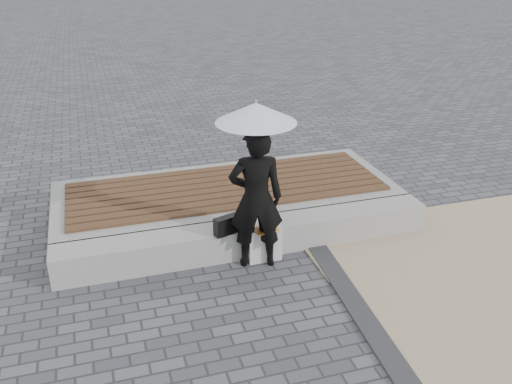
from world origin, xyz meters
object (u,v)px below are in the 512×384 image
handbag (227,225)px  woman (256,199)px  parasol (256,113)px  seating_ledge (250,237)px  canvas_tote (264,244)px

handbag → woman: bearing=-43.9°
woman → parasol: 1.08m
seating_ledge → parasol: 1.82m
parasol → seating_ledge: bearing=87.9°
handbag → canvas_tote: (0.46, -0.10, -0.29)m
woman → canvas_tote: (0.13, 0.06, -0.68)m
seating_ledge → woman: 0.78m
woman → parasol: size_ratio=1.51×
handbag → canvas_tote: size_ratio=0.73×
seating_ledge → handbag: size_ratio=14.97×
woman → handbag: woman is taller
seating_ledge → woman: bearing=-92.1°
parasol → handbag: parasol is taller
seating_ledge → parasol: (-0.01, -0.32, 1.79)m
seating_ledge → handbag: bearing=-154.5°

